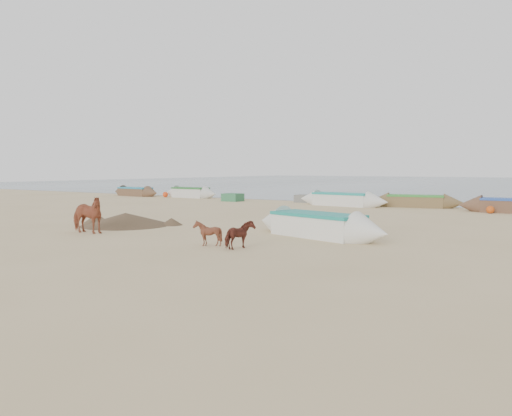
{
  "coord_description": "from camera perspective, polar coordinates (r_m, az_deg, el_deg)",
  "views": [
    {
      "loc": [
        10.69,
        -12.34,
        2.56
      ],
      "look_at": [
        0.0,
        4.0,
        1.0
      ],
      "focal_mm": 35.0,
      "sensor_mm": 36.0,
      "label": 1
    }
  ],
  "objects": [
    {
      "name": "debris_pile",
      "position": [
        23.17,
        -14.68,
        -1.23
      ],
      "size": [
        5.04,
        5.04,
        0.56
      ],
      "primitive_type": "cone",
      "rotation": [
        0.0,
        0.0,
        -0.31
      ],
      "color": "brown",
      "rests_on": "ground"
    },
    {
      "name": "sea",
      "position": [
        94.97,
        26.75,
        2.54
      ],
      "size": [
        160.0,
        160.0,
        0.0
      ],
      "primitive_type": "plane",
      "color": "slate",
      "rests_on": "ground"
    },
    {
      "name": "cow_adult",
      "position": [
        20.71,
        -18.84,
        -0.73
      ],
      "size": [
        1.81,
        0.96,
        1.47
      ],
      "primitive_type": "imported",
      "rotation": [
        0.0,
        0.0,
        1.67
      ],
      "color": "#984C31",
      "rests_on": "ground"
    },
    {
      "name": "beach_clutter",
      "position": [
        32.79,
        22.36,
        0.27
      ],
      "size": [
        44.6,
        3.34,
        0.64
      ],
      "color": "#326F47",
      "rests_on": "ground"
    },
    {
      "name": "calf_right",
      "position": [
        15.83,
        -1.78,
        -3.11
      ],
      "size": [
        0.93,
        1.03,
        0.89
      ],
      "primitive_type": "imported",
      "rotation": [
        0.0,
        0.0,
        1.8
      ],
      "color": "#5E291E",
      "rests_on": "ground"
    },
    {
      "name": "waterline_canoes",
      "position": [
        34.11,
        16.03,
        0.8
      ],
      "size": [
        55.98,
        3.95,
        0.9
      ],
      "color": "brown",
      "rests_on": "ground"
    },
    {
      "name": "ground",
      "position": [
        16.52,
        -7.64,
        -4.38
      ],
      "size": [
        140.0,
        140.0,
        0.0
      ],
      "primitive_type": "plane",
      "color": "tan",
      "rests_on": "ground"
    },
    {
      "name": "near_canoe",
      "position": [
        18.77,
        7.01,
        -1.93
      ],
      "size": [
        6.27,
        2.88,
        0.89
      ],
      "primitive_type": null,
      "rotation": [
        0.0,
        0.0,
        -0.26
      ],
      "color": "silver",
      "rests_on": "ground"
    },
    {
      "name": "calf_front",
      "position": [
        16.54,
        -5.57,
        -2.88
      ],
      "size": [
        0.91,
        0.85,
        0.84
      ],
      "primitive_type": "imported",
      "rotation": [
        0.0,
        0.0,
        -1.82
      ],
      "color": "#562A1B",
      "rests_on": "ground"
    }
  ]
}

